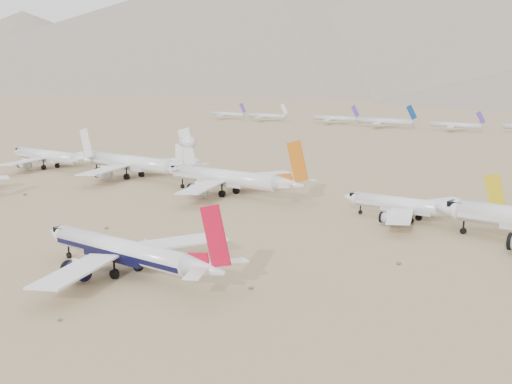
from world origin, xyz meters
TOP-DOWN VIEW (x-y plane):
  - ground at (0.00, 0.00)m, footprint 7000.00×7000.00m
  - main_airliner at (1.81, -6.35)m, footprint 46.13×45.06m
  - row2_gold_tail at (25.57, 66.91)m, footprint 40.47×39.58m
  - row2_orange_tail at (-34.69, 65.82)m, footprint 52.56×51.42m
  - row2_white_trijet at (-82.09, 69.87)m, footprint 55.35×54.09m
  - row2_white_twin at (-126.68, 65.22)m, footprint 48.51×47.46m

SIDE VIEW (x-z plane):
  - ground at x=0.00m, z-range 0.00..0.00m
  - row2_gold_tail at x=25.57m, z-range -3.18..11.24m
  - main_airliner at x=1.81m, z-range -3.66..12.62m
  - row2_white_twin at x=-126.68m, z-range -3.79..13.55m
  - row2_orange_tail at x=-34.69m, z-range -4.11..14.64m
  - row2_white_trijet at x=-82.09m, z-range -4.13..15.48m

